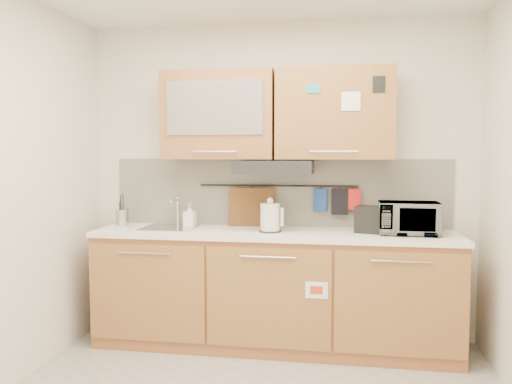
% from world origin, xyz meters
% --- Properties ---
extents(wall_back, '(3.20, 0.00, 3.20)m').
position_xyz_m(wall_back, '(0.00, 1.50, 1.30)').
color(wall_back, silver).
rests_on(wall_back, ground).
extents(base_cabinet, '(2.80, 0.64, 0.88)m').
position_xyz_m(base_cabinet, '(0.00, 1.19, 0.41)').
color(base_cabinet, '#AF6C3E').
rests_on(base_cabinet, floor).
extents(countertop, '(2.82, 0.62, 0.04)m').
position_xyz_m(countertop, '(0.00, 1.19, 0.90)').
color(countertop, white).
rests_on(countertop, base_cabinet).
extents(backsplash, '(2.80, 0.02, 0.56)m').
position_xyz_m(backsplash, '(0.00, 1.49, 1.20)').
color(backsplash, silver).
rests_on(backsplash, countertop).
extents(upper_cabinets, '(1.82, 0.37, 0.70)m').
position_xyz_m(upper_cabinets, '(-0.00, 1.32, 1.83)').
color(upper_cabinets, '#AF6C3E').
rests_on(upper_cabinets, wall_back).
extents(range_hood, '(0.60, 0.46, 0.10)m').
position_xyz_m(range_hood, '(0.00, 1.25, 1.42)').
color(range_hood, black).
rests_on(range_hood, upper_cabinets).
extents(sink, '(0.42, 0.40, 0.26)m').
position_xyz_m(sink, '(-0.85, 1.21, 0.92)').
color(sink, silver).
rests_on(sink, countertop).
extents(utensil_rail, '(1.30, 0.02, 0.02)m').
position_xyz_m(utensil_rail, '(0.00, 1.45, 1.26)').
color(utensil_rail, black).
rests_on(utensil_rail, backsplash).
extents(utensil_crock, '(0.11, 0.11, 0.27)m').
position_xyz_m(utensil_crock, '(-1.30, 1.30, 0.99)').
color(utensil_crock, '#A9A9AD').
rests_on(utensil_crock, countertop).
extents(kettle, '(0.19, 0.17, 0.27)m').
position_xyz_m(kettle, '(-0.02, 1.14, 1.03)').
color(kettle, silver).
rests_on(kettle, countertop).
extents(toaster, '(0.31, 0.24, 0.20)m').
position_xyz_m(toaster, '(0.77, 1.22, 1.02)').
color(toaster, black).
rests_on(toaster, countertop).
extents(microwave, '(0.44, 0.31, 0.24)m').
position_xyz_m(microwave, '(1.02, 1.20, 1.04)').
color(microwave, '#999999').
rests_on(microwave, countertop).
extents(soap_bottle, '(0.09, 0.09, 0.20)m').
position_xyz_m(soap_bottle, '(-0.70, 1.27, 1.02)').
color(soap_bottle, '#999999').
rests_on(soap_bottle, countertop).
extents(cutting_board, '(0.39, 0.06, 0.48)m').
position_xyz_m(cutting_board, '(-0.22, 1.44, 1.00)').
color(cutting_board, brown).
rests_on(cutting_board, utensil_rail).
extents(oven_mitt, '(0.11, 0.07, 0.18)m').
position_xyz_m(oven_mitt, '(0.35, 1.44, 1.15)').
color(oven_mitt, navy).
rests_on(oven_mitt, utensil_rail).
extents(dark_pouch, '(0.13, 0.04, 0.21)m').
position_xyz_m(dark_pouch, '(0.51, 1.44, 1.14)').
color(dark_pouch, black).
rests_on(dark_pouch, utensil_rail).
extents(pot_holder, '(0.14, 0.02, 0.17)m').
position_xyz_m(pot_holder, '(0.61, 1.44, 1.16)').
color(pot_holder, red).
rests_on(pot_holder, utensil_rail).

